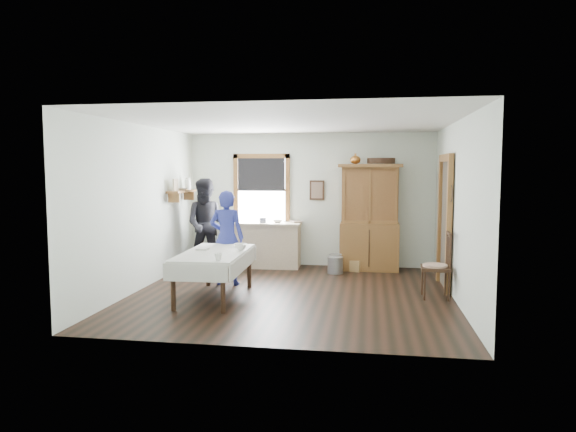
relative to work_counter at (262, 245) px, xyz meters
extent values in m
cube|color=black|center=(0.94, -2.15, -0.45)|extent=(5.00, 5.00, 0.01)
cube|color=beige|center=(0.94, -2.15, 2.24)|extent=(5.00, 5.00, 0.01)
cube|color=silver|center=(0.94, 0.35, 0.90)|extent=(5.00, 0.01, 2.70)
cube|color=silver|center=(0.94, -4.65, 0.90)|extent=(5.00, 0.01, 2.70)
cube|color=silver|center=(-1.56, -2.15, 0.90)|extent=(0.01, 5.00, 2.70)
cube|color=silver|center=(3.44, -2.15, 0.90)|extent=(0.01, 5.00, 2.70)
cube|color=white|center=(-0.06, 0.34, 1.10)|extent=(1.00, 0.02, 1.30)
cube|color=olive|center=(-0.06, 0.31, 1.79)|extent=(1.18, 0.06, 0.09)
cube|color=olive|center=(-0.06, 0.31, 0.40)|extent=(1.18, 0.06, 0.09)
cube|color=olive|center=(-0.61, 0.31, 1.10)|extent=(0.09, 0.06, 1.48)
cube|color=olive|center=(0.48, 0.31, 1.10)|extent=(0.09, 0.06, 1.48)
cube|color=black|center=(-0.06, 0.29, 1.41)|extent=(0.98, 0.03, 0.67)
cube|color=#3F382D|center=(3.41, -1.30, 0.60)|extent=(0.03, 0.90, 2.10)
cube|color=olive|center=(3.38, -1.81, 0.60)|extent=(0.08, 0.12, 2.10)
cube|color=olive|center=(3.38, -0.79, 0.60)|extent=(0.08, 0.12, 2.10)
cube|color=olive|center=(3.38, -1.30, 1.71)|extent=(0.08, 1.14, 0.12)
cube|color=olive|center=(-1.43, -0.65, 1.10)|extent=(0.24, 1.00, 0.04)
cube|color=olive|center=(-1.43, -1.05, 1.00)|extent=(0.22, 0.03, 0.18)
cube|color=olive|center=(-1.43, -0.25, 1.00)|extent=(0.22, 0.03, 0.18)
cube|color=tan|center=(-1.43, -0.95, 1.23)|extent=(0.03, 0.22, 0.24)
cylinder|color=white|center=(-1.43, -0.30, 1.23)|extent=(0.12, 0.12, 0.22)
cube|color=#322011|center=(1.09, 0.31, 1.10)|extent=(0.30, 0.04, 0.40)
torus|color=black|center=(3.39, -1.85, 1.27)|extent=(0.01, 0.27, 0.27)
cube|color=tan|center=(0.00, 0.00, 0.00)|extent=(1.60, 0.64, 0.91)
cube|color=olive|center=(2.15, 0.03, 0.58)|extent=(1.22, 0.58, 2.07)
cube|color=silver|center=(-0.19, -2.60, -0.10)|extent=(1.00, 1.82, 0.72)
cube|color=#322011|center=(3.16, -2.07, 0.06)|extent=(0.50, 0.50, 1.03)
cube|color=gray|center=(1.52, -0.43, -0.30)|extent=(0.37, 0.37, 0.32)
cube|color=tan|center=(1.83, -0.11, -0.35)|extent=(0.43, 0.36, 0.22)
imported|color=navy|center=(-0.26, -1.66, 0.30)|extent=(0.55, 0.36, 1.50)
imported|color=black|center=(-0.99, -0.44, 0.38)|extent=(0.91, 0.77, 1.66)
imported|color=white|center=(0.18, -2.43, 0.32)|extent=(0.14, 0.14, 0.10)
imported|color=white|center=(0.08, -3.30, 0.31)|extent=(0.14, 0.14, 0.10)
imported|color=white|center=(0.07, -2.01, 0.29)|extent=(0.23, 0.23, 0.05)
imported|color=#775F4F|center=(0.60, 0.05, 0.47)|extent=(0.26, 0.29, 0.02)
imported|color=white|center=(0.33, -0.02, 0.48)|extent=(0.22, 0.22, 0.06)
imported|color=white|center=(-1.43, -0.60, 1.14)|extent=(0.22, 0.22, 0.05)
camera|label=1|loc=(2.13, -10.07, 1.52)|focal=32.00mm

